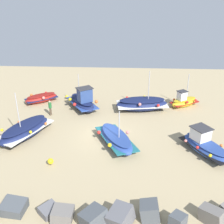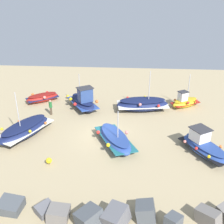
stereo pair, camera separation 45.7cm
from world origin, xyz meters
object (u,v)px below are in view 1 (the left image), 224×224
Objects in this scene: fishing_boat_1 at (116,139)px; fishing_boat_5 at (184,101)px; fishing_boat_0 at (82,102)px; fishing_boat_6 at (41,98)px; fishing_boat_4 at (205,145)px; mooring_buoy_1 at (51,161)px; fishing_boat_3 at (142,104)px; fishing_boat_2 at (25,130)px; mooring_buoy_0 at (67,97)px; person_walking at (50,107)px.

fishing_boat_5 reaches higher than fishing_boat_1.
fishing_boat_6 is (4.99, -1.53, -0.31)m from fishing_boat_0.
mooring_buoy_1 is (11.79, 2.36, -0.32)m from fishing_boat_4.
fishing_boat_5 is at bearing -67.17° from fishing_boat_1.
fishing_boat_3 reaches higher than fishing_boat_1.
fishing_boat_4 is at bearing -71.58° from fishing_boat_2.
mooring_buoy_0 is at bearing -171.33° from fishing_boat_0.
fishing_boat_4 is 12.03m from mooring_buoy_1.
fishing_boat_0 is 10.29m from mooring_buoy_1.
person_walking is 2.94× the size of mooring_buoy_1.
mooring_buoy_0 is at bearing -25.71° from fishing_boat_3.
fishing_boat_5 is (-15.17, -7.53, -0.05)m from fishing_boat_2.
fishing_boat_0 is at bearing 2.57° from fishing_boat_1.
fishing_boat_6 reaches higher than mooring_buoy_1.
fishing_boat_5 is 2.31× the size of person_walking.
mooring_buoy_0 is (-1.78, -8.88, -0.37)m from fishing_boat_2.
fishing_boat_4 is (-11.02, 7.89, -0.17)m from fishing_boat_0.
fishing_boat_6 is at bearing 31.24° from fishing_boat_2.
person_walking is (14.12, 3.08, 0.33)m from fishing_boat_5.
fishing_boat_0 is at bearing -24.81° from fishing_boat_5.
person_walking is 3.43× the size of mooring_buoy_0.
fishing_boat_1 is at bearing 51.96° from fishing_boat_4.
fishing_boat_1 is at bearing -71.15° from fishing_boat_2.
fishing_boat_2 is 10.62× the size of mooring_buoy_1.
fishing_boat_3 is at bearing 163.08° from mooring_buoy_0.
fishing_boat_0 is 7.48m from fishing_boat_2.
fishing_boat_5 is 13.46m from mooring_buoy_0.
fishing_boat_6 is at bearing 28.14° from fishing_boat_4.
fishing_boat_0 is at bearing 131.27° from mooring_buoy_0.
fishing_boat_1 is 0.92× the size of fishing_boat_2.
fishing_boat_4 is 1.28× the size of fishing_boat_6.
fishing_boat_2 reaches higher than fishing_boat_5.
fishing_boat_1 is 0.93× the size of fishing_boat_3.
fishing_boat_3 is 1.55× the size of fishing_boat_5.
fishing_boat_3 is at bearing 57.17° from fishing_boat_0.
mooring_buoy_1 is at bearing -36.91° from fishing_boat_0.
fishing_boat_5 is 0.99× the size of fishing_boat_6.
fishing_boat_0 is 13.55m from fishing_boat_4.
fishing_boat_6 is (8.92, -8.59, -0.05)m from fishing_boat_1.
fishing_boat_4 is 2.99× the size of person_walking.
fishing_boat_5 reaches higher than fishing_boat_6.
fishing_boat_3 is at bearing -45.80° from fishing_boat_1.
fishing_boat_2 is at bearing 78.66° from mooring_buoy_0.
person_walking reaches higher than mooring_buoy_0.
person_walking is at bearing 11.31° from fishing_boat_2.
fishing_boat_1 is 10.98m from fishing_boat_5.
fishing_boat_3 is 9.13m from fishing_boat_4.
fishing_boat_4 is at bearing 141.71° from mooring_buoy_0.
fishing_boat_6 is 6.88× the size of mooring_buoy_1.
fishing_boat_1 is at bearing 61.93° from fishing_boat_3.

